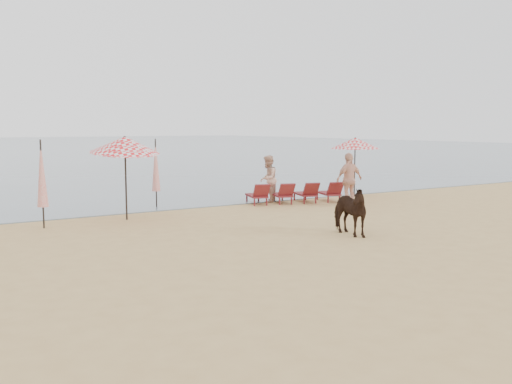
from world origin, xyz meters
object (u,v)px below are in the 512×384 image
Objects in this scene: cow at (347,211)px; lounger_cluster_right at (295,193)px; umbrella_open_left_b at (125,145)px; umbrella_closed_right at (156,166)px; beachgoer_right_b at (349,179)px; beachgoer_right_a at (268,179)px; umbrella_open_right at (355,143)px; umbrella_closed_left at (42,174)px.

lounger_cluster_right is at bearing 71.74° from cow.
umbrella_closed_right is at bearing 26.64° from umbrella_open_left_b.
beachgoer_right_a is at bearing -50.36° from beachgoer_right_b.
lounger_cluster_right is 2.10m from beachgoer_right_b.
umbrella_open_left_b is at bearing -8.39° from beachgoer_right_b.
beachgoer_right_a reaches higher than cow.
umbrella_open_right reaches higher than beachgoer_right_a.
umbrella_closed_left is at bearing -33.38° from beachgoer_right_a.
umbrella_open_right is 8.47m from cow.
umbrella_open_right is 0.97× the size of umbrella_closed_left.
umbrella_open_left_b is at bearing -170.96° from umbrella_open_right.
umbrella_open_left_b is 9.76m from umbrella_open_right.
lounger_cluster_right is at bearing -18.14° from umbrella_closed_right.
beachgoer_right_b reaches higher than lounger_cluster_right.
umbrella_open_right is 2.99m from beachgoer_right_b.
lounger_cluster_right is 6.84m from umbrella_open_left_b.
umbrella_closed_left is (-2.44, -0.16, -0.76)m from umbrella_open_left_b.
beachgoer_right_a is at bearing -11.37° from umbrella_closed_right.
umbrella_closed_right is at bearing 178.07° from lounger_cluster_right.
umbrella_open_right is at bearing -9.00° from umbrella_closed_right.
umbrella_closed_left is at bearing -5.38° from beachgoer_right_b.
beachgoer_right_a is at bearing 79.67° from cow.
umbrella_closed_right is (-7.97, 1.26, -0.68)m from umbrella_open_right.
beachgoer_right_a is at bearing 178.49° from umbrella_open_right.
lounger_cluster_right is 1.48× the size of umbrella_closed_left.
umbrella_closed_right is 4.23m from beachgoer_right_a.
lounger_cluster_right is 1.52× the size of umbrella_closed_right.
cow is (4.06, -5.41, -1.63)m from umbrella_open_left_b.
umbrella_open_right is at bearing 21.78° from lounger_cluster_right.
umbrella_open_left_b is 1.10× the size of umbrella_open_right.
umbrella_closed_right is 1.26× the size of beachgoer_right_b.
umbrella_open_left_b is 6.13m from beachgoer_right_a.
beachgoer_right_b is (1.92, -2.35, 0.07)m from beachgoer_right_a.
umbrella_closed_right reaches higher than beachgoer_right_b.
umbrella_open_right is (9.73, 0.70, -0.13)m from umbrella_open_left_b.
umbrella_open_left_b is 7.98m from beachgoer_right_b.
umbrella_closed_right is 1.37× the size of beachgoer_right_a.
cow is at bearing 32.37° from beachgoer_right_a.
beachgoer_right_a is (5.86, 1.14, -1.40)m from umbrella_open_left_b.
beachgoer_right_a is at bearing 149.24° from lounger_cluster_right.
beachgoer_right_a reaches higher than lounger_cluster_right.
umbrella_open_left_b reaches higher than cow.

